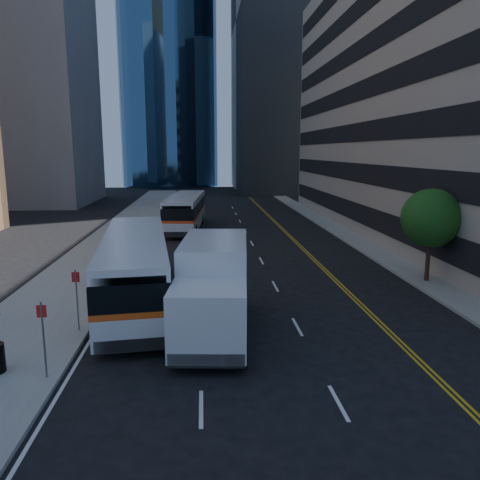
# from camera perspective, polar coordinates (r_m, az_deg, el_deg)

# --- Properties ---
(ground) EXTENTS (160.00, 160.00, 0.00)m
(ground) POSITION_cam_1_polar(r_m,az_deg,el_deg) (18.09, 6.70, -12.83)
(ground) COLOR black
(ground) RESTS_ON ground
(sidewalk_west) EXTENTS (5.00, 90.00, 0.15)m
(sidewalk_west) POSITION_cam_1_polar(r_m,az_deg,el_deg) (42.46, -14.20, 0.76)
(sidewalk_west) COLOR gray
(sidewalk_west) RESTS_ON ground
(sidewalk_east) EXTENTS (2.00, 90.00, 0.15)m
(sidewalk_east) POSITION_cam_1_polar(r_m,az_deg,el_deg) (43.65, 11.94, 1.13)
(sidewalk_east) COLOR gray
(sidewalk_east) RESTS_ON ground
(office_tower_north) EXTENTS (30.00, 28.00, 60.00)m
(office_tower_north) POSITION_cam_1_polar(r_m,az_deg,el_deg) (93.60, 9.63, 24.74)
(office_tower_north) COLOR gray
(office_tower_north) RESTS_ON ground
(midrise_west) EXTENTS (18.00, 18.00, 35.00)m
(midrise_west) POSITION_cam_1_polar(r_m,az_deg,el_deg) (73.27, -25.49, 17.85)
(midrise_west) COLOR gray
(midrise_west) RESTS_ON ground
(street_tree) EXTENTS (3.20, 3.20, 5.10)m
(street_tree) POSITION_cam_1_polar(r_m,az_deg,el_deg) (27.45, 22.26, 2.48)
(street_tree) COLOR #332114
(street_tree) RESTS_ON sidewalk_east
(bus_front) EXTENTS (4.23, 13.11, 3.32)m
(bus_front) POSITION_cam_1_polar(r_m,az_deg,el_deg) (22.74, -12.64, -3.25)
(bus_front) COLOR silver
(bus_front) RESTS_ON ground
(bus_rear) EXTENTS (3.65, 12.39, 3.15)m
(bus_rear) POSITION_cam_1_polar(r_m,az_deg,el_deg) (44.02, -6.63, 3.53)
(bus_rear) COLOR silver
(bus_rear) RESTS_ON ground
(box_truck) EXTENTS (3.28, 7.82, 3.65)m
(box_truck) POSITION_cam_1_polar(r_m,az_deg,el_deg) (18.73, -3.25, -5.69)
(box_truck) COLOR silver
(box_truck) RESTS_ON ground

